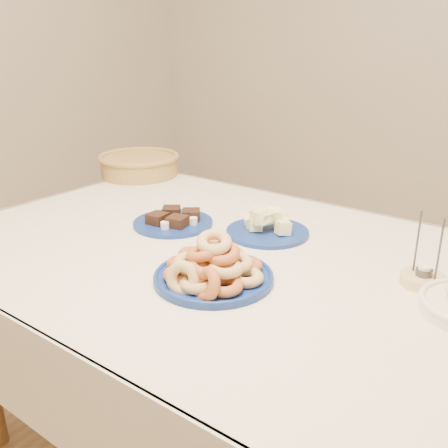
{
  "coord_description": "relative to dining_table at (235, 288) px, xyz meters",
  "views": [
    {
      "loc": [
        0.72,
        -1.01,
        1.3
      ],
      "look_at": [
        0.0,
        -0.05,
        0.85
      ],
      "focal_mm": 40.0,
      "sensor_mm": 36.0,
      "label": 1
    }
  ],
  "objects": [
    {
      "name": "melon_plate",
      "position": [
        -0.01,
        0.17,
        0.13
      ],
      "size": [
        0.25,
        0.25,
        0.09
      ],
      "rotation": [
        0.0,
        0.0,
        -0.03
      ],
      "color": "navy",
      "rests_on": "dining_table"
    },
    {
      "name": "donut_platter",
      "position": [
        0.05,
        -0.17,
        0.14
      ],
      "size": [
        0.3,
        0.3,
        0.13
      ],
      "rotation": [
        0.0,
        0.0,
        0.03
      ],
      "color": "navy",
      "rests_on": "dining_table"
    },
    {
      "name": "dining_table",
      "position": [
        0.0,
        0.0,
        0.0
      ],
      "size": [
        1.71,
        1.11,
        0.75
      ],
      "color": "brown",
      "rests_on": "ground"
    },
    {
      "name": "brownie_plate",
      "position": [
        -0.28,
        0.06,
        0.12
      ],
      "size": [
        0.32,
        0.32,
        0.04
      ],
      "rotation": [
        0.0,
        0.0,
        0.39
      ],
      "color": "navy",
      "rests_on": "dining_table"
    },
    {
      "name": "candle_holder",
      "position": [
        0.46,
        0.12,
        0.12
      ],
      "size": [
        0.14,
        0.14,
        0.18
      ],
      "rotation": [
        0.0,
        0.0,
        -0.39
      ],
      "color": "tan",
      "rests_on": "dining_table"
    },
    {
      "name": "wicker_basket",
      "position": [
        -0.81,
        0.43,
        0.15
      ],
      "size": [
        0.36,
        0.36,
        0.09
      ],
      "rotation": [
        0.0,
        0.0,
        -0.05
      ],
      "color": "olive",
      "rests_on": "dining_table"
    }
  ]
}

